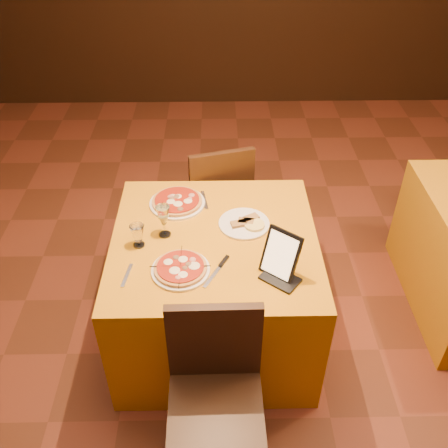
{
  "coord_description": "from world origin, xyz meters",
  "views": [
    {
      "loc": [
        -0.22,
        -1.86,
        2.46
      ],
      "look_at": [
        -0.18,
        0.15,
        0.86
      ],
      "focal_mm": 40.0,
      "sensor_mm": 36.0,
      "label": 1
    }
  ],
  "objects_px": {
    "main_table": "(215,287)",
    "tablet": "(281,254)",
    "pizza_near": "(181,269)",
    "chair_main_near": "(216,409)",
    "pizza_far": "(177,202)",
    "wine_glass": "(164,221)",
    "water_glass": "(138,236)",
    "chair_main_far": "(215,196)"
  },
  "relations": [
    {
      "from": "main_table",
      "to": "pizza_far",
      "type": "height_order",
      "value": "pizza_far"
    },
    {
      "from": "chair_main_near",
      "to": "water_glass",
      "type": "distance_m",
      "value": 0.94
    },
    {
      "from": "main_table",
      "to": "chair_main_near",
      "type": "relative_size",
      "value": 1.21
    },
    {
      "from": "pizza_far",
      "to": "tablet",
      "type": "distance_m",
      "value": 0.79
    },
    {
      "from": "pizza_near",
      "to": "pizza_far",
      "type": "xyz_separation_m",
      "value": [
        -0.05,
        0.56,
        0.0
      ]
    },
    {
      "from": "main_table",
      "to": "tablet",
      "type": "relative_size",
      "value": 4.51
    },
    {
      "from": "pizza_far",
      "to": "tablet",
      "type": "xyz_separation_m",
      "value": [
        0.53,
        -0.58,
        0.1
      ]
    },
    {
      "from": "main_table",
      "to": "pizza_far",
      "type": "bearing_deg",
      "value": 125.1
    },
    {
      "from": "chair_main_far",
      "to": "wine_glass",
      "type": "relative_size",
      "value": 4.79
    },
    {
      "from": "chair_main_near",
      "to": "wine_glass",
      "type": "relative_size",
      "value": 4.79
    },
    {
      "from": "chair_main_far",
      "to": "pizza_far",
      "type": "bearing_deg",
      "value": 51.65
    },
    {
      "from": "chair_main_near",
      "to": "chair_main_far",
      "type": "xyz_separation_m",
      "value": [
        0.0,
        1.63,
        0.0
      ]
    },
    {
      "from": "chair_main_far",
      "to": "pizza_near",
      "type": "height_order",
      "value": "chair_main_far"
    },
    {
      "from": "main_table",
      "to": "wine_glass",
      "type": "height_order",
      "value": "wine_glass"
    },
    {
      "from": "chair_main_near",
      "to": "tablet",
      "type": "relative_size",
      "value": 3.73
    },
    {
      "from": "chair_main_near",
      "to": "tablet",
      "type": "height_order",
      "value": "tablet"
    },
    {
      "from": "wine_glass",
      "to": "water_glass",
      "type": "bearing_deg",
      "value": -147.06
    },
    {
      "from": "chair_main_near",
      "to": "pizza_far",
      "type": "height_order",
      "value": "chair_main_near"
    },
    {
      "from": "pizza_far",
      "to": "water_glass",
      "type": "xyz_separation_m",
      "value": [
        -0.18,
        -0.36,
        0.05
      ]
    },
    {
      "from": "main_table",
      "to": "pizza_near",
      "type": "relative_size",
      "value": 3.79
    },
    {
      "from": "main_table",
      "to": "tablet",
      "type": "bearing_deg",
      "value": -40.46
    },
    {
      "from": "chair_main_near",
      "to": "water_glass",
      "type": "xyz_separation_m",
      "value": [
        -0.4,
        0.77,
        0.36
      ]
    },
    {
      "from": "chair_main_near",
      "to": "tablet",
      "type": "distance_m",
      "value": 0.76
    },
    {
      "from": "water_glass",
      "to": "wine_glass",
      "type": "bearing_deg",
      "value": 32.94
    },
    {
      "from": "chair_main_far",
      "to": "chair_main_near",
      "type": "bearing_deg",
      "value": 75.17
    },
    {
      "from": "pizza_far",
      "to": "water_glass",
      "type": "relative_size",
      "value": 2.47
    },
    {
      "from": "chair_main_near",
      "to": "pizza_near",
      "type": "height_order",
      "value": "chair_main_near"
    },
    {
      "from": "pizza_far",
      "to": "tablet",
      "type": "bearing_deg",
      "value": -47.31
    },
    {
      "from": "pizza_near",
      "to": "water_glass",
      "type": "relative_size",
      "value": 2.23
    },
    {
      "from": "pizza_near",
      "to": "wine_glass",
      "type": "xyz_separation_m",
      "value": [
        -0.1,
        0.28,
        0.08
      ]
    },
    {
      "from": "water_glass",
      "to": "chair_main_far",
      "type": "bearing_deg",
      "value": 65.24
    },
    {
      "from": "pizza_near",
      "to": "chair_main_far",
      "type": "bearing_deg",
      "value": 80.98
    },
    {
      "from": "wine_glass",
      "to": "water_glass",
      "type": "distance_m",
      "value": 0.16
    },
    {
      "from": "chair_main_near",
      "to": "pizza_far",
      "type": "relative_size",
      "value": 2.83
    },
    {
      "from": "tablet",
      "to": "water_glass",
      "type": "bearing_deg",
      "value": -158.32
    },
    {
      "from": "pizza_near",
      "to": "tablet",
      "type": "xyz_separation_m",
      "value": [
        0.48,
        -0.02,
        0.1
      ]
    },
    {
      "from": "chair_main_near",
      "to": "tablet",
      "type": "xyz_separation_m",
      "value": [
        0.32,
        0.55,
        0.41
      ]
    },
    {
      "from": "pizza_near",
      "to": "chair_main_near",
      "type": "bearing_deg",
      "value": -73.62
    },
    {
      "from": "main_table",
      "to": "chair_main_near",
      "type": "xyz_separation_m",
      "value": [
        0.0,
        -0.82,
        0.08
      ]
    },
    {
      "from": "chair_main_far",
      "to": "wine_glass",
      "type": "height_order",
      "value": "wine_glass"
    },
    {
      "from": "main_table",
      "to": "chair_main_far",
      "type": "xyz_separation_m",
      "value": [
        0.0,
        0.8,
        0.08
      ]
    },
    {
      "from": "chair_main_near",
      "to": "pizza_near",
      "type": "relative_size",
      "value": 3.13
    }
  ]
}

